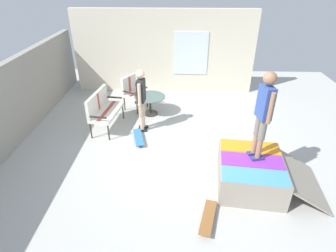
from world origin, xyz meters
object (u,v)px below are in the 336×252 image
Objects in this scene: patio_bench at (102,107)px; patio_chair_near_house at (132,89)px; person_watching at (141,96)px; skateboard_by_bench at (138,137)px; skate_ramp at (252,172)px; skateboard_spare at (208,217)px; patio_table at (150,101)px; person_skater at (264,110)px.

patio_bench and patio_chair_near_house have the same top height.
skateboard_by_bench is at bearing 174.91° from person_watching.
skateboard_spare is at bearing 136.50° from skate_ramp.
patio_chair_near_house is 1.98m from skateboard_by_bench.
patio_chair_near_house is at bearing 40.20° from skate_ramp.
person_watching is at bearing 172.66° from patio_table.
patio_chair_near_house reaches higher than skateboard_spare.
skate_ramp is at bearing 159.92° from person_skater.
patio_table is at bearing -124.27° from patio_chair_near_house.
patio_chair_near_house is 4.82m from skateboard_spare.
patio_chair_near_house is 0.59× the size of person_skater.
person_skater is (-1.97, -2.46, 0.64)m from person_watching.
patio_table is (-0.39, -0.57, -0.21)m from patio_chair_near_house.
skateboard_by_bench is (-0.61, -1.01, -0.53)m from patio_bench.
person_skater is 2.12m from skateboard_spare.
patio_chair_near_house is (1.25, -0.61, -0.00)m from patio_bench.
patio_chair_near_house is at bearing 19.04° from person_watching.
skate_ramp is 3.79m from patio_table.
patio_table is at bearing 39.04° from person_skater.
skateboard_spare is at bearing -140.93° from patio_bench.
skateboard_spare is (-4.38, -1.94, -0.53)m from patio_chair_near_house.
skateboard_by_bench is at bearing 58.06° from skate_ramp.
patio_bench is 1.59× the size of skateboard_by_bench.
patio_bench is 1.12m from person_watching.
skateboard_spare is at bearing -161.09° from patio_table.
person_skater is at bearing -128.63° from person_watching.
skateboard_spare is (-1.10, 0.98, -1.52)m from person_skater.
skate_ramp is at bearing -43.50° from skateboard_spare.
patio_table is (0.86, -1.18, -0.21)m from patio_bench.
patio_bench is 1.39m from patio_chair_near_house.
patio_table is at bearing 18.91° from skateboard_spare.
skate_ramp is at bearing -130.77° from person_watching.
person_watching is at bearing -160.96° from patio_chair_near_house.
person_skater is (-3.28, -2.92, 0.99)m from patio_chair_near_house.
patio_bench is at bearing 59.98° from person_skater.
skate_ramp is 2.09× the size of patio_chair_near_house.
skateboard_by_bench is at bearing -121.31° from patio_bench.
person_skater is at bearing -120.02° from patio_bench.
patio_bench is (2.15, 3.48, 0.32)m from skate_ramp.
person_watching is at bearing 25.84° from skateboard_spare.
skateboard_spare is at bearing 138.45° from person_skater.
person_watching reaches higher than patio_chair_near_house.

